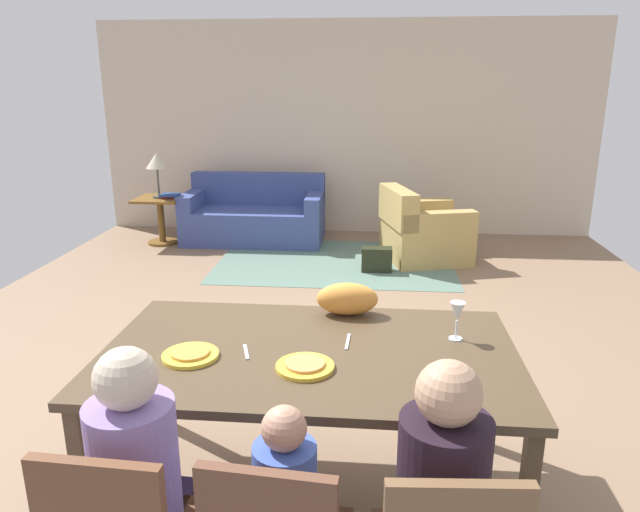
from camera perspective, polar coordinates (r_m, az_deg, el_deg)
ground_plane at (r=4.88m, az=0.44°, el=-6.82°), size 6.42×6.45×0.02m
back_wall at (r=7.76m, az=2.52°, el=12.29°), size 6.42×0.10×2.70m
dining_table at (r=2.71m, az=-1.02°, el=-10.39°), size 1.88×1.09×0.76m
plate_near_man at (r=2.67m, az=-12.56°, el=-9.48°), size 0.25×0.25×0.02m
pizza_near_man at (r=2.66m, az=-12.58°, el=-9.19°), size 0.17×0.17×0.01m
plate_near_child at (r=2.51m, az=-1.48°, el=-10.78°), size 0.25×0.25×0.02m
pizza_near_child at (r=2.51m, az=-1.48°, el=-10.48°), size 0.17×0.17×0.01m
wine_glass at (r=2.81m, az=13.30°, el=-5.46°), size 0.07×0.07×0.19m
fork at (r=2.67m, az=-7.24°, el=-9.29°), size 0.06×0.15×0.01m
knife at (r=2.76m, az=2.73°, el=-8.37°), size 0.02×0.17×0.01m
person_man at (r=2.32m, az=-16.92°, el=-21.74°), size 0.30×0.41×1.11m
cat at (r=3.04m, az=2.69°, el=-4.21°), size 0.33×0.18×0.17m
area_rug at (r=6.54m, az=1.52°, el=-0.54°), size 2.60×1.80×0.01m
couch at (r=7.43m, az=-6.39°, el=3.83°), size 1.72×0.86×0.82m
armchair at (r=6.64m, az=9.91°, el=2.32°), size 1.05×1.05×0.82m
side_table at (r=7.48m, az=-15.33°, el=4.01°), size 0.56×0.56×0.58m
table_lamp at (r=7.37m, az=-15.70°, el=8.80°), size 0.26×0.26×0.54m
book_lower at (r=7.38m, az=-14.28°, el=5.66°), size 0.22×0.16×0.03m
book_upper at (r=7.35m, az=-14.47°, el=5.82°), size 0.22×0.16×0.03m
handbag at (r=6.20m, az=5.58°, el=-0.34°), size 0.32×0.16×0.26m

